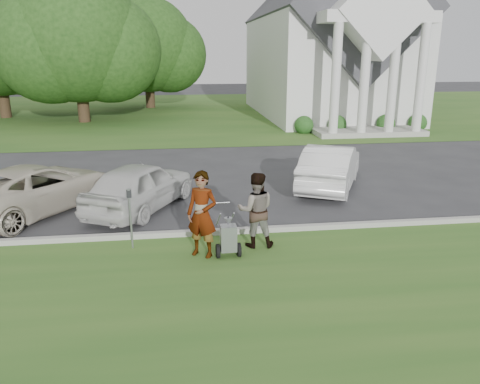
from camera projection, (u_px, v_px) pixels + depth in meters
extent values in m
plane|color=#333335|center=(254.00, 241.00, 11.67)|extent=(120.00, 120.00, 0.00)
cube|color=#2D5B1F|center=(279.00, 302.00, 8.83)|extent=(80.00, 7.00, 0.01)
cube|color=#2D5B1F|center=(200.00, 111.00, 37.31)|extent=(80.00, 30.00, 0.01)
cube|color=#9E9E93|center=(250.00, 230.00, 12.18)|extent=(80.00, 0.18, 0.15)
cube|color=white|center=(322.00, 67.00, 34.59)|extent=(9.00, 16.00, 7.00)
cube|color=#38383D|center=(325.00, 16.00, 33.59)|extent=(9.19, 17.00, 9.19)
cube|color=#9E9E93|center=(367.00, 132.00, 26.82)|extent=(6.20, 2.60, 0.30)
cylinder|color=white|center=(336.00, 82.00, 24.75)|extent=(0.50, 0.50, 6.00)
cylinder|color=white|center=(364.00, 82.00, 24.95)|extent=(0.50, 0.50, 6.00)
cylinder|color=white|center=(393.00, 82.00, 25.15)|extent=(0.50, 0.50, 6.00)
cylinder|color=white|center=(421.00, 81.00, 25.36)|extent=(0.50, 0.50, 6.00)
cube|color=white|center=(378.00, 17.00, 24.86)|extent=(6.20, 2.00, 0.60)
cube|color=white|center=(378.00, 11.00, 24.78)|extent=(5.09, 2.20, 5.09)
sphere|color=#1E4C19|center=(304.00, 125.00, 27.15)|extent=(1.10, 1.10, 1.10)
sphere|color=#1E4C19|center=(337.00, 125.00, 27.40)|extent=(1.10, 1.10, 1.10)
sphere|color=#1E4C19|center=(386.00, 124.00, 27.78)|extent=(1.10, 1.10, 1.10)
sphere|color=#1E4C19|center=(418.00, 123.00, 28.03)|extent=(1.10, 1.10, 1.10)
cylinder|color=#332316|center=(83.00, 98.00, 31.09)|extent=(0.76, 0.76, 3.20)
sphere|color=#1C4013|center=(77.00, 36.00, 29.97)|extent=(8.40, 8.40, 8.40)
sphere|color=#1C4013|center=(109.00, 50.00, 30.73)|extent=(6.89, 6.89, 6.89)
sphere|color=#1C4013|center=(49.00, 46.00, 29.65)|extent=(7.22, 7.22, 7.22)
cylinder|color=#332316|center=(3.00, 92.00, 33.12)|extent=(0.76, 0.76, 3.60)
sphere|color=#1C4013|center=(28.00, 42.00, 32.69)|extent=(7.54, 7.54, 7.54)
cylinder|color=#332316|center=(150.00, 90.00, 39.22)|extent=(0.76, 0.76, 3.00)
sphere|color=#1C4013|center=(147.00, 45.00, 38.19)|extent=(7.60, 7.60, 7.60)
sphere|color=#1C4013|center=(169.00, 54.00, 38.91)|extent=(6.23, 6.23, 6.23)
sphere|color=#1C4013|center=(129.00, 52.00, 37.88)|extent=(6.54, 6.54, 6.54)
cylinder|color=black|center=(218.00, 251.00, 10.69)|extent=(0.09, 0.33, 0.33)
cylinder|color=black|center=(239.00, 250.00, 10.76)|extent=(0.09, 0.33, 0.33)
cylinder|color=#2D2D33|center=(228.00, 250.00, 10.72)|extent=(0.55, 0.06, 0.04)
cube|color=gray|center=(228.00, 238.00, 10.64)|extent=(0.38, 0.31, 0.61)
cone|color=gray|center=(228.00, 221.00, 10.52)|extent=(0.19, 0.19, 0.18)
cylinder|color=#2D2D33|center=(228.00, 218.00, 10.50)|extent=(0.04, 0.04, 0.07)
cylinder|color=gray|center=(219.00, 219.00, 11.03)|extent=(0.06, 0.81, 0.58)
cylinder|color=gray|center=(231.00, 219.00, 11.08)|extent=(0.06, 0.81, 0.58)
cylinder|color=gray|center=(223.00, 203.00, 11.35)|extent=(0.35, 0.04, 0.03)
imported|color=#999999|center=(202.00, 215.00, 10.55)|extent=(0.87, 0.78, 2.00)
imported|color=#999999|center=(256.00, 210.00, 11.12)|extent=(0.94, 0.76, 1.83)
cylinder|color=gray|center=(131.00, 223.00, 11.06)|extent=(0.05, 0.05, 1.29)
cube|color=#2D2D33|center=(129.00, 194.00, 10.85)|extent=(0.11, 0.08, 0.19)
cylinder|color=gray|center=(129.00, 190.00, 10.82)|extent=(0.10, 0.10, 0.03)
imported|color=beige|center=(37.00, 188.00, 13.73)|extent=(4.77, 5.47, 1.40)
imported|color=silver|center=(140.00, 186.00, 13.86)|extent=(3.49, 4.60, 1.46)
imported|color=white|center=(330.00, 166.00, 16.11)|extent=(3.44, 4.79, 1.50)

